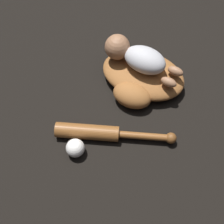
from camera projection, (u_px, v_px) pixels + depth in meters
The scene contains 5 objects.
ground_plane at pixel (129, 76), 1.39m from camera, with size 6.00×6.00×0.00m, color black.
baseball_glove at pixel (141, 78), 1.33m from camera, with size 0.43×0.38×0.09m.
baby_figure at pixel (136, 56), 1.27m from camera, with size 0.33×0.23×0.11m.
baseball_bat at pixel (101, 133), 1.20m from camera, with size 0.47×0.06×0.06m.
baseball at pixel (75, 148), 1.16m from camera, with size 0.07×0.07×0.07m.
Camera 1 is at (0.01, 0.88, 1.09)m, focal length 50.00 mm.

